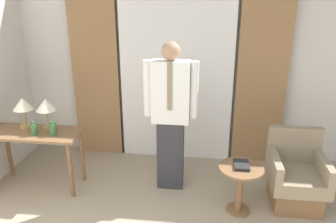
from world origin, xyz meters
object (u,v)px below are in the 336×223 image
Objects in this scene: bottle_near_edge at (34,129)px; side_table at (240,182)px; bottle_by_lamp at (53,129)px; table_lamp_right at (46,107)px; armchair at (295,178)px; desk at (35,141)px; book at (242,165)px; person at (171,112)px; table_lamp_left at (23,106)px.

bottle_near_edge is 0.30× the size of side_table.
bottle_by_lamp reaches higher than bottle_near_edge.
table_lamp_right is 3.00m from armchair.
desk is 6.67× the size of bottle_by_lamp.
bottle_near_edge is at bearing 176.41° from side_table.
bottle_by_lamp is (0.13, -0.16, -0.21)m from table_lamp_right.
book is (2.15, -0.14, -0.24)m from bottle_by_lamp.
bottle_by_lamp is 0.20× the size of armchair.
bottle_by_lamp is at bearing -169.90° from person.
side_table is at bearing -8.21° from table_lamp_right.
bottle_near_edge is 0.20× the size of armchair.
desk is at bearing 168.96° from bottle_by_lamp.
table_lamp_left is at bearing -177.39° from person.
armchair is 1.54× the size of side_table.
bottle_near_edge is at bearing -170.54° from person.
bottle_near_edge reaches higher than desk.
armchair reaches higher than side_table.
bottle_near_edge reaches higher than side_table.
table_lamp_left is 1.77m from person.
bottle_near_edge is at bearing -116.18° from table_lamp_right.
bottle_near_edge reaches higher than armchair.
bottle_near_edge is 2.39m from book.
table_lamp_right is at bearing 171.79° from side_table.
armchair is (2.79, 0.08, -0.49)m from bottle_by_lamp.
table_lamp_left is 0.50m from bottle_by_lamp.
table_lamp_right is 2.33× the size of bottle_near_edge.
table_lamp_left reaches higher than side_table.
desk is 0.45m from table_lamp_left.
table_lamp_left is at bearing 173.37° from book.
person is at bearing 6.53° from desk.
table_lamp_left reaches higher than bottle_near_edge.
person is 1.60m from armchair.
book is (2.37, -0.12, -0.24)m from bottle_near_edge.
table_lamp_left is at bearing 144.26° from desk.
desk is 2.90× the size of table_lamp_right.
table_lamp_left reaches higher than desk.
desk is at bearing 127.23° from bottle_near_edge.
bottle_by_lamp is at bearing -50.42° from table_lamp_right.
table_lamp_right is 1.66× the size of book.
table_lamp_left is 0.35m from bottle_near_edge.
bottle_by_lamp is at bearing 175.48° from side_table.
side_table is (-0.64, -0.25, 0.06)m from armchair.
table_lamp_left is 3.29m from armchair.
armchair reaches higher than desk.
table_lamp_left is at bearing 159.40° from bottle_by_lamp.
desk is 2.44m from book.
table_lamp_right is at bearing 35.74° from desk.
armchair reaches higher than book.
armchair is at bearing 18.73° from book.
table_lamp_left is at bearing 172.71° from side_table.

